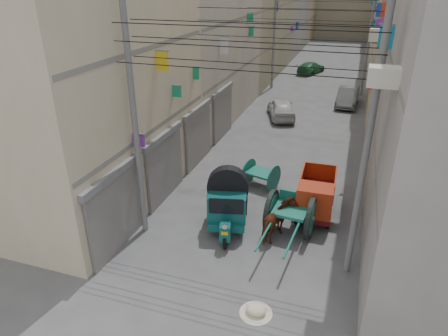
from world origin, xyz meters
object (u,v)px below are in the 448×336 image
at_px(mini_truck, 315,199).
at_px(distant_car_grey, 348,97).
at_px(auto_rickshaw, 228,201).
at_px(tonga_cart, 290,214).
at_px(second_cart, 261,174).
at_px(horse, 278,221).
at_px(feed_sack, 256,309).
at_px(distant_car_green, 311,68).
at_px(distant_car_white, 281,108).

height_order(mini_truck, distant_car_grey, mini_truck).
bearing_deg(auto_rickshaw, tonga_cart, -6.38).
relative_size(second_cart, horse, 0.96).
bearing_deg(horse, second_cart, -52.96).
bearing_deg(tonga_cart, auto_rickshaw, -168.37).
distance_m(mini_truck, second_cart, 3.10).
relative_size(tonga_cart, feed_sack, 6.14).
relative_size(auto_rickshaw, second_cart, 1.71).
height_order(auto_rickshaw, horse, auto_rickshaw).
xyz_separation_m(tonga_cart, feed_sack, (-0.19, -4.17, -0.67)).
bearing_deg(second_cart, distant_car_grey, 94.39).
distance_m(tonga_cart, second_cart, 3.65).
bearing_deg(horse, mini_truck, -104.76).
xyz_separation_m(distant_car_grey, distant_car_green, (-3.88, 10.02, -0.10)).
bearing_deg(mini_truck, second_cart, 143.62).
bearing_deg(feed_sack, auto_rickshaw, 118.06).
height_order(second_cart, distant_car_white, distant_car_white).
distance_m(second_cart, horse, 3.93).
bearing_deg(distant_car_white, auto_rickshaw, 74.05).
xyz_separation_m(auto_rickshaw, second_cart, (0.44, 3.44, -0.47)).
relative_size(feed_sack, distant_car_green, 0.15).
relative_size(auto_rickshaw, tonga_cart, 0.77).
xyz_separation_m(mini_truck, distant_car_green, (-3.42, 25.95, -0.25)).
xyz_separation_m(mini_truck, second_cart, (-2.54, 1.77, -0.17)).
height_order(auto_rickshaw, feed_sack, auto_rickshaw).
bearing_deg(distant_car_white, feed_sack, 80.32).
height_order(feed_sack, distant_car_grey, distant_car_grey).
height_order(auto_rickshaw, distant_car_white, auto_rickshaw).
bearing_deg(tonga_cart, second_cart, 124.37).
bearing_deg(distant_car_grey, tonga_cart, -91.07).
distance_m(distant_car_grey, distant_car_green, 10.75).
xyz_separation_m(auto_rickshaw, mini_truck, (2.98, 1.67, -0.30)).
relative_size(second_cart, distant_car_white, 0.42).
bearing_deg(distant_car_white, distant_car_green, -108.94).
xyz_separation_m(second_cart, distant_car_white, (-1.01, 9.86, 0.03)).
distance_m(mini_truck, distant_car_white, 12.16).
bearing_deg(auto_rickshaw, distant_car_green, 77.26).
bearing_deg(tonga_cart, distant_car_white, 106.64).
height_order(distant_car_grey, distant_car_green, distant_car_grey).
distance_m(mini_truck, horse, 2.14).
bearing_deg(distant_car_green, horse, 114.05).
height_order(mini_truck, distant_car_green, mini_truck).
bearing_deg(distant_car_green, distant_car_grey, 130.36).
xyz_separation_m(auto_rickshaw, distant_car_grey, (3.44, 17.60, -0.45)).
xyz_separation_m(tonga_cart, horse, (-0.33, -0.48, -0.11)).
relative_size(auto_rickshaw, feed_sack, 4.74).
relative_size(horse, distant_car_green, 0.45).
bearing_deg(distant_car_grey, distant_car_green, 114.00).
bearing_deg(auto_rickshaw, horse, -19.21).
bearing_deg(tonga_cart, horse, -120.75).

